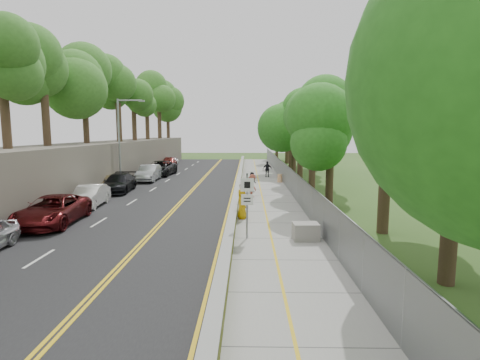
# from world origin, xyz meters

# --- Properties ---
(ground) EXTENTS (140.00, 140.00, 0.00)m
(ground) POSITION_xyz_m (0.00, 0.00, 0.00)
(ground) COLOR #33511E
(ground) RESTS_ON ground
(road) EXTENTS (11.20, 66.00, 0.04)m
(road) POSITION_xyz_m (-5.40, 15.00, 0.02)
(road) COLOR black
(road) RESTS_ON ground
(sidewalk) EXTENTS (4.20, 66.00, 0.05)m
(sidewalk) POSITION_xyz_m (2.55, 15.00, 0.03)
(sidewalk) COLOR gray
(sidewalk) RESTS_ON ground
(jersey_barrier) EXTENTS (0.42, 66.00, 0.60)m
(jersey_barrier) POSITION_xyz_m (0.25, 15.00, 0.30)
(jersey_barrier) COLOR #B2CA11
(jersey_barrier) RESTS_ON ground
(rock_embankment) EXTENTS (5.00, 66.00, 4.00)m
(rock_embankment) POSITION_xyz_m (-13.50, 15.00, 2.00)
(rock_embankment) COLOR #595147
(rock_embankment) RESTS_ON ground
(chainlink_fence) EXTENTS (0.04, 66.00, 2.00)m
(chainlink_fence) POSITION_xyz_m (4.65, 15.00, 1.00)
(chainlink_fence) COLOR slate
(chainlink_fence) RESTS_ON ground
(trees_embankment) EXTENTS (6.40, 66.00, 13.00)m
(trees_embankment) POSITION_xyz_m (-13.00, 15.00, 10.50)
(trees_embankment) COLOR #3E7E29
(trees_embankment) RESTS_ON rock_embankment
(trees_fenceside) EXTENTS (7.00, 66.00, 14.00)m
(trees_fenceside) POSITION_xyz_m (7.00, 15.00, 7.00)
(trees_fenceside) COLOR #328324
(trees_fenceside) RESTS_ON ground
(streetlight) EXTENTS (2.52, 0.22, 8.00)m
(streetlight) POSITION_xyz_m (-10.46, 14.00, 4.64)
(streetlight) COLOR gray
(streetlight) RESTS_ON ground
(signpost) EXTENTS (0.62, 0.09, 3.10)m
(signpost) POSITION_xyz_m (1.05, -3.02, 1.96)
(signpost) COLOR gray
(signpost) RESTS_ON sidewalk
(construction_barrel) EXTENTS (0.49, 0.49, 0.81)m
(construction_barrel) POSITION_xyz_m (4.30, 16.79, 0.46)
(construction_barrel) COLOR #D56A08
(construction_barrel) RESTS_ON sidewalk
(concrete_block) EXTENTS (1.22, 0.94, 0.79)m
(concrete_block) POSITION_xyz_m (3.78, -3.18, 0.44)
(concrete_block) COLOR gray
(concrete_block) RESTS_ON sidewalk
(car_1) EXTENTS (1.84, 4.53, 1.46)m
(car_1) POSITION_xyz_m (-9.51, 4.30, 0.77)
(car_1) COLOR white
(car_1) RESTS_ON road
(car_2) EXTENTS (2.93, 5.74, 1.55)m
(car_2) POSITION_xyz_m (-9.50, -0.51, 0.82)
(car_2) COLOR #500F11
(car_2) RESTS_ON road
(car_3) EXTENTS (2.48, 5.35, 1.51)m
(car_3) POSITION_xyz_m (-9.70, 10.55, 0.80)
(car_3) COLOR black
(car_3) RESTS_ON road
(car_4) EXTENTS (1.81, 4.24, 1.43)m
(car_4) POSITION_xyz_m (-10.60, 11.43, 0.75)
(car_4) COLOR tan
(car_4) RESTS_ON road
(car_5) EXTENTS (1.89, 5.05, 1.65)m
(car_5) POSITION_xyz_m (-9.00, 17.61, 0.86)
(car_5) COLOR #ACB0B4
(car_5) RESTS_ON road
(car_6) EXTENTS (3.19, 6.19, 1.67)m
(car_6) POSITION_xyz_m (-9.00, 22.43, 0.87)
(car_6) COLOR black
(car_6) RESTS_ON road
(car_7) EXTENTS (2.13, 4.77, 1.36)m
(car_7) POSITION_xyz_m (-10.09, 32.45, 0.72)
(car_7) COLOR maroon
(car_7) RESTS_ON road
(car_8) EXTENTS (1.85, 4.03, 1.34)m
(car_8) POSITION_xyz_m (-10.27, 35.83, 0.71)
(car_8) COLOR white
(car_8) RESTS_ON road
(painter_0) EXTENTS (0.75, 0.96, 1.74)m
(painter_0) POSITION_xyz_m (0.75, 1.00, 0.92)
(painter_0) COLOR #C5910A
(painter_0) RESTS_ON sidewalk
(painter_1) EXTENTS (0.60, 0.75, 1.79)m
(painter_1) POSITION_xyz_m (0.75, 3.00, 0.94)
(painter_1) COLOR silver
(painter_1) RESTS_ON sidewalk
(painter_2) EXTENTS (0.89, 0.99, 1.66)m
(painter_2) POSITION_xyz_m (1.45, 10.72, 0.88)
(painter_2) COLOR black
(painter_2) RESTS_ON sidewalk
(painter_3) EXTENTS (1.01, 1.29, 1.76)m
(painter_3) POSITION_xyz_m (1.45, 8.25, 0.93)
(painter_3) COLOR brown
(painter_3) RESTS_ON sidewalk
(person_far) EXTENTS (1.05, 0.49, 1.76)m
(person_far) POSITION_xyz_m (3.28, 21.01, 0.93)
(person_far) COLOR black
(person_far) RESTS_ON sidewalk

